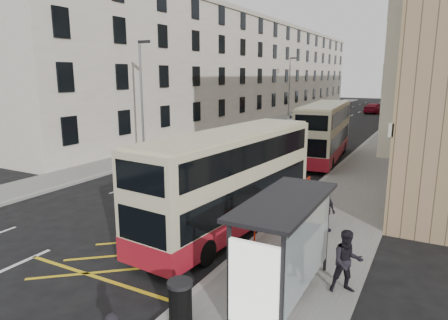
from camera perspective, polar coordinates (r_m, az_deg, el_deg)
The scene contains 20 objects.
ground at distance 15.92m, azimuth -21.13°, elevation -10.72°, with size 200.00×200.00×0.00m, color black.
pavement_right at distance 39.92m, azimuth 23.09°, elevation 2.67°, with size 4.00×120.00×0.15m, color slate.
pavement_left at distance 44.05m, azimuth 2.61°, elevation 4.43°, with size 3.00×120.00×0.15m, color slate.
kerb_right at distance 40.14m, azimuth 20.26°, elevation 2.94°, with size 0.25×120.00×0.15m, color gray.
kerb_left at distance 43.42m, azimuth 4.39°, elevation 4.30°, with size 0.25×120.00×0.15m, color gray.
road_markings at distance 55.84m, azimuth 16.42°, elevation 5.51°, with size 10.00×110.00×0.01m, color silver, non-canonical shape.
terrace_left at distance 60.21m, azimuth 4.03°, elevation 12.62°, with size 9.18×79.00×13.25m.
bus_shelter at distance 10.20m, azimuth 8.72°, elevation -10.01°, with size 1.65×4.25×2.70m.
guard_railing at distance 16.74m, azimuth 8.96°, elevation -5.76°, with size 0.06×6.56×1.01m.
street_lamp_near at distance 27.81m, azimuth -11.63°, elevation 9.15°, with size 0.93×0.18×8.00m.
street_lamp_far at distance 54.34m, azimuth 9.37°, elevation 10.57°, with size 0.93×0.18×8.00m.
double_decker_front at distance 15.39m, azimuth 1.10°, elevation -2.89°, with size 3.08×9.87×3.87m.
double_decker_rear at distance 28.88m, azimuth 14.14°, elevation 3.92°, with size 3.18×10.12×3.97m.
litter_bin at distance 10.11m, azimuth -6.25°, elevation -19.37°, with size 0.63×0.63×1.04m.
pedestrian_mid at distance 11.55m, azimuth 17.18°, elevation -13.70°, with size 0.86×0.67×1.76m, color black.
pedestrian_far at distance 15.54m, azimuth 14.32°, elevation -6.78°, with size 1.03×0.43×1.75m, color black.
white_van at distance 48.01m, azimuth 10.19°, elevation 5.62°, with size 2.26×4.90×1.36m, color white.
car_silver at distance 67.54m, azimuth 15.46°, elevation 7.23°, with size 1.69×4.20×1.43m, color #AFB1B7.
car_dark at distance 75.02m, azimuth 16.58°, elevation 7.56°, with size 1.36×3.91×1.29m, color black.
car_red at distance 67.28m, azimuth 20.75°, elevation 6.91°, with size 2.15×5.28×1.53m, color maroon.
Camera 1 is at (11.43, -9.33, 5.95)m, focal length 32.00 mm.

